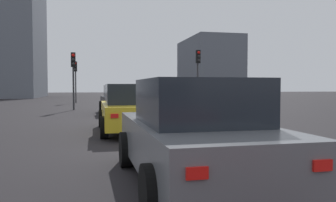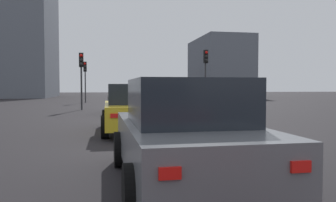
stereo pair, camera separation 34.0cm
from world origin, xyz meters
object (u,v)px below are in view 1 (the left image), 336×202
object	(u,v)px
traffic_light_near_right	(198,66)
traffic_light_far_left	(73,69)
car_yellow_right_second	(130,109)
car_black_right_lead	(120,100)
car_grey_right_third	(194,134)
traffic_light_near_left	(76,73)

from	to	relation	value
traffic_light_near_right	traffic_light_far_left	bearing A→B (deg)	-93.32
car_yellow_right_second	traffic_light_far_left	bearing A→B (deg)	12.28
car_black_right_lead	car_yellow_right_second	size ratio (longest dim) A/B	1.00
car_grey_right_third	traffic_light_far_left	world-z (taller)	traffic_light_far_left
car_grey_right_third	traffic_light_near_right	distance (m)	18.46
car_yellow_right_second	traffic_light_near_right	world-z (taller)	traffic_light_near_right
car_black_right_lead	traffic_light_near_right	xyz separation A→B (m)	(3.80, -5.68, 2.13)
traffic_light_far_left	traffic_light_near_right	bearing A→B (deg)	88.55
car_black_right_lead	car_grey_right_third	bearing A→B (deg)	178.17
traffic_light_near_left	traffic_light_far_left	xyz separation A→B (m)	(-9.70, -0.37, -0.10)
car_grey_right_third	car_yellow_right_second	bearing A→B (deg)	2.03
traffic_light_near_left	traffic_light_near_right	xyz separation A→B (m)	(-9.26, -8.66, 0.17)
car_yellow_right_second	car_grey_right_third	xyz separation A→B (m)	(-6.08, -0.31, 0.01)
car_yellow_right_second	car_grey_right_third	size ratio (longest dim) A/B	1.04
car_black_right_lead	traffic_light_far_left	distance (m)	4.64
traffic_light_near_left	traffic_light_far_left	size ratio (longest dim) A/B	1.04
car_grey_right_third	traffic_light_near_right	size ratio (longest dim) A/B	1.05
car_grey_right_third	car_black_right_lead	bearing A→B (deg)	-0.49
car_yellow_right_second	traffic_light_near_right	size ratio (longest dim) A/B	1.09
traffic_light_near_right	traffic_light_far_left	size ratio (longest dim) A/B	1.11
car_grey_right_third	traffic_light_near_right	bearing A→B (deg)	-18.62
car_grey_right_third	traffic_light_near_right	xyz separation A→B (m)	(17.46, -5.59, 2.12)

